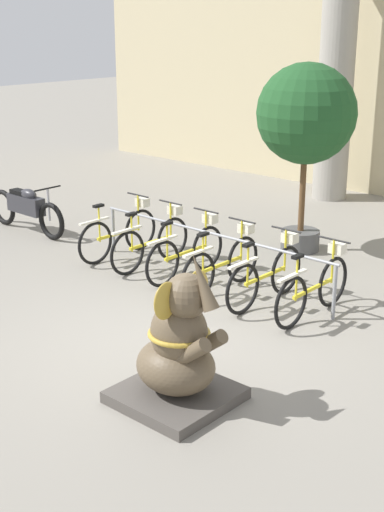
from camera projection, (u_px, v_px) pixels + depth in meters
The scene contains 12 objects.
ground_plane at pixel (163, 341), 8.66m from camera, with size 60.00×60.00×0.00m, color gray.
column_left at pixel (336, 74), 14.65m from camera, with size 0.92×0.92×5.16m.
bike_rack at pixel (210, 242), 10.41m from camera, with size 4.31×0.05×0.77m.
bicycle_0 at pixel (120, 232), 11.59m from camera, with size 0.48×1.69×0.97m.
bicycle_1 at pixel (152, 241), 11.12m from camera, with size 0.48×1.69×0.97m.
bicycle_2 at pixel (187, 251), 10.65m from camera, with size 0.48×1.69×0.97m.
bicycle_3 at pixel (223, 263), 10.13m from camera, with size 0.48×1.69×0.97m.
bicycle_4 at pixel (267, 275), 9.69m from camera, with size 0.48×1.69×0.97m.
bicycle_5 at pixel (314, 287), 9.25m from camera, with size 0.48×1.69×0.97m.
elephant_statue at pixel (179, 352), 7.11m from camera, with size 1.10×1.10×1.67m.
motorcycle at pixel (27, 208), 12.89m from camera, with size 2.12×0.55×0.93m.
potted_tree at pixel (306, 118), 11.34m from camera, with size 1.61×1.61×3.08m.
Camera 1 is at (5.51, -5.64, 3.74)m, focal length 50.00 mm.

